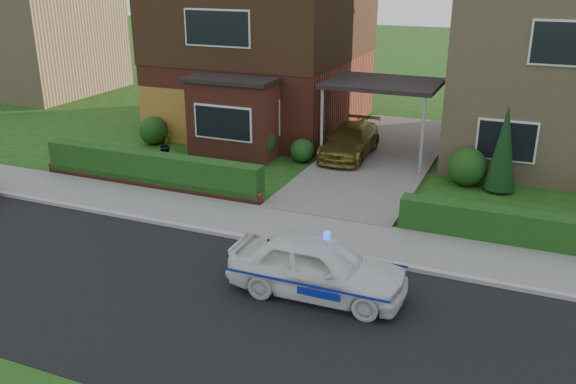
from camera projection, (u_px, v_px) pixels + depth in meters
The scene contains 23 objects.
ground at pixel (238, 311), 12.20m from camera, with size 120.00×120.00×0.00m, color #194311.
road at pixel (238, 311), 12.20m from camera, with size 60.00×6.00×0.02m, color black.
kerb at pixel (295, 247), 14.81m from camera, with size 60.00×0.16×0.12m, color #9E9993.
sidewalk at pixel (311, 231), 15.72m from camera, with size 60.00×2.00×0.10m, color slate.
driveway at pixel (379, 157), 21.67m from camera, with size 3.80×12.00×0.12m, color #666059.
house_left at pixel (265, 34), 24.94m from camera, with size 7.50×9.53×7.25m.
house_right at pixel (572, 52), 20.88m from camera, with size 7.50×8.06×7.25m.
carport_link at pixel (383, 85), 20.71m from camera, with size 3.80×3.00×2.77m.
garage_door at pixel (165, 115), 23.41m from camera, with size 2.20×0.10×2.10m, color brown.
dwarf_wall at pixel (149, 183), 18.81m from camera, with size 7.70×0.25×0.36m, color brown.
hedge_left at pixel (152, 187), 19.00m from camera, with size 7.50×0.55×0.90m, color black.
hedge_right at pixel (553, 252), 14.71m from camera, with size 7.50×0.55×0.80m, color black.
shrub_left_far at pixel (153, 130), 23.28m from camera, with size 1.08×1.08×1.08m, color black.
shrub_left_mid at pixel (257, 141), 21.44m from camera, with size 1.32×1.32×1.32m, color black.
shrub_left_near at pixel (302, 151), 21.20m from camera, with size 0.84×0.84×0.84m, color black.
shrub_right_near at pixel (467, 167), 18.94m from camera, with size 1.20×1.20×1.20m, color black.
conifer_a at pixel (503, 150), 18.16m from camera, with size 0.90×0.90×2.60m, color black.
neighbour_left at pixel (39, 42), 32.33m from camera, with size 6.50×7.00×5.20m, color tan.
police_car at pixel (317, 267), 12.62m from camera, with size 3.44×3.77×1.44m.
driveway_car at pixel (350, 141), 21.50m from camera, with size 1.51×3.71×1.08m, color olive.
potted_plant_a at pixel (225, 174), 19.15m from camera, with size 0.35×0.24×0.66m, color gray.
potted_plant_b at pixel (166, 145), 21.81m from camera, with size 0.37×0.46×0.84m, color gray.
potted_plant_c at pixel (166, 171), 19.29m from camera, with size 0.41×0.41×0.74m, color gray.
Camera 1 is at (5.01, -9.36, 6.54)m, focal length 38.00 mm.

